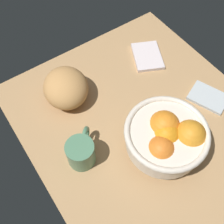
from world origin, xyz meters
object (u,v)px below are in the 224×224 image
(napkin_folded, at_px, (208,97))
(fruit_bowl, at_px, (167,136))
(mug, at_px, (81,152))
(napkin_spare, at_px, (147,56))
(bread_loaf, at_px, (66,88))

(napkin_folded, bearing_deg, fruit_bowl, 102.08)
(fruit_bowl, distance_m, mug, 0.23)
(fruit_bowl, height_order, mug, fruit_bowl)
(napkin_folded, relative_size, napkin_spare, 0.89)
(bread_loaf, xyz_separation_m, mug, (-0.20, 0.07, -0.01))
(mug, bearing_deg, napkin_folded, -97.33)
(fruit_bowl, xyz_separation_m, mug, (0.10, 0.20, -0.03))
(bread_loaf, xyz_separation_m, napkin_folded, (-0.26, -0.36, -0.04))
(fruit_bowl, relative_size, napkin_folded, 1.93)
(mug, bearing_deg, bread_loaf, -19.09)
(fruit_bowl, bearing_deg, napkin_folded, -77.92)
(napkin_folded, relative_size, mug, 1.16)
(fruit_bowl, height_order, napkin_folded, fruit_bowl)
(napkin_folded, distance_m, mug, 0.43)
(napkin_folded, bearing_deg, mug, 82.67)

